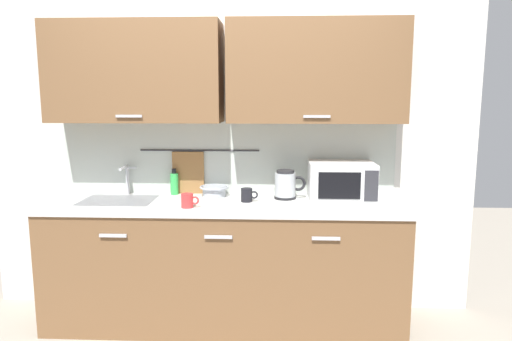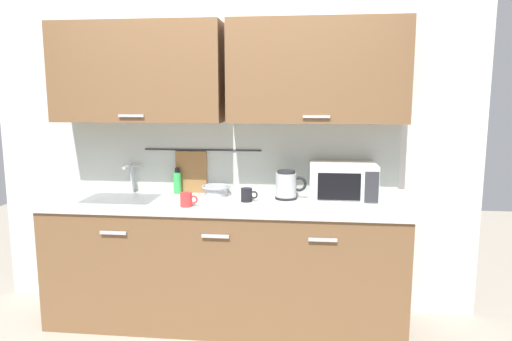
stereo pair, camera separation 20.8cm
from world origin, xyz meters
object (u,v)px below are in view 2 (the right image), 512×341
electric_kettle (287,185)px  dish_soap_bottle (177,182)px  microwave (343,182)px  mug_by_kettle (247,195)px  mixing_bowl (216,190)px  mug_near_sink (187,200)px

electric_kettle → dish_soap_bottle: bearing=172.6°
microwave → electric_kettle: (-0.39, 0.02, -0.03)m
mug_by_kettle → electric_kettle: bearing=22.9°
mixing_bowl → mug_near_sink: bearing=-109.6°
microwave → mug_near_sink: (-1.05, -0.29, -0.09)m
microwave → dish_soap_bottle: size_ratio=2.35×
dish_soap_bottle → mug_near_sink: size_ratio=1.63×
dish_soap_bottle → mug_near_sink: bearing=-66.7°
microwave → mug_near_sink: microwave is taller
mug_near_sink → mug_by_kettle: bearing=27.0°
mixing_bowl → microwave: bearing=-4.6°
microwave → mixing_bowl: size_ratio=2.15×
dish_soap_bottle → mixing_bowl: size_ratio=0.92×
microwave → mug_by_kettle: (-0.67, -0.09, -0.09)m
mixing_bowl → mug_by_kettle: bearing=-33.3°
mixing_bowl → dish_soap_bottle: bearing=169.6°
dish_soap_bottle → mixing_bowl: bearing=-10.4°
mixing_bowl → mug_by_kettle: size_ratio=1.78×
mixing_bowl → mug_by_kettle: (0.25, -0.17, 0.00)m
microwave → mug_near_sink: 1.09m
microwave → mug_by_kettle: 0.68m
electric_kettle → mug_by_kettle: size_ratio=1.89×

